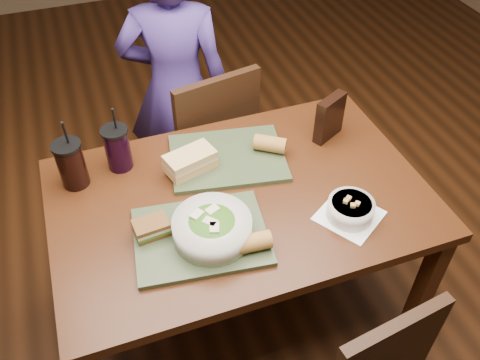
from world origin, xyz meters
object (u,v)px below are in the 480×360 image
object	(u,v)px
baguette_near	(252,242)
chip_bag	(330,118)
salad_bowl	(212,227)
soup_bowl	(351,209)
tray_far	(228,158)
sandwich_near	(151,228)
baguette_far	(270,144)
diner	(176,89)
cup_cola	(71,164)
dining_table	(240,212)
tray_near	(201,236)
sandwich_far	(190,161)
chair_far	(213,143)
cup_berry	(118,148)

from	to	relation	value
baguette_near	chip_bag	xyz separation A→B (m)	(0.48, 0.44, 0.04)
salad_bowl	soup_bowl	world-z (taller)	salad_bowl
soup_bowl	tray_far	bearing A→B (deg)	125.36
tray_far	sandwich_near	distance (m)	0.44
soup_bowl	baguette_far	distance (m)	0.41
diner	chip_bag	distance (m)	0.78
sandwich_near	diner	bearing A→B (deg)	71.24
cup_cola	sandwich_near	bearing A→B (deg)	-59.35
dining_table	baguette_far	world-z (taller)	baguette_far
tray_near	sandwich_far	size ratio (longest dim) A/B	2.13
salad_bowl	dining_table	bearing A→B (deg)	47.12
salad_bowl	cup_cola	distance (m)	0.56
sandwich_far	dining_table	bearing A→B (deg)	-52.54
baguette_near	cup_cola	bearing A→B (deg)	133.52
diner	tray_far	distance (m)	0.62
tray_far	salad_bowl	bearing A→B (deg)	-115.69
sandwich_near	baguette_near	distance (m)	0.32
tray_near	sandwich_near	distance (m)	0.16
chair_far	tray_far	bearing A→B (deg)	-98.57
sandwich_near	cup_berry	world-z (taller)	cup_berry
tray_far	baguette_far	xyz separation A→B (m)	(0.16, -0.02, 0.04)
tray_near	baguette_far	xyz separation A→B (m)	(0.36, 0.31, 0.04)
soup_bowl	chip_bag	distance (m)	0.43
sandwich_far	cup_cola	distance (m)	0.41
tray_near	baguette_near	world-z (taller)	baguette_near
chair_far	chip_bag	size ratio (longest dim) A/B	5.03
diner	sandwich_near	world-z (taller)	diner
diner	chip_bag	world-z (taller)	diner
diner	sandwich_near	xyz separation A→B (m)	(-0.30, -0.89, 0.10)
sandwich_far	chip_bag	world-z (taller)	chip_bag
sandwich_far	chip_bag	size ratio (longest dim) A/B	1.10
baguette_far	cup_cola	world-z (taller)	cup_cola
chip_bag	soup_bowl	bearing A→B (deg)	-134.30
sandwich_near	baguette_far	distance (m)	0.57
chair_far	tray_far	size ratio (longest dim) A/B	2.16
sandwich_far	baguette_near	world-z (taller)	sandwich_far
diner	salad_bowl	distance (m)	0.99
diner	chip_bag	size ratio (longest dim) A/B	7.65
soup_bowl	baguette_far	size ratio (longest dim) A/B	2.16
sandwich_near	sandwich_far	world-z (taller)	sandwich_far
chair_far	tray_near	size ratio (longest dim) A/B	2.16
chair_far	sandwich_far	bearing A→B (deg)	-116.14
soup_bowl	salad_bowl	bearing A→B (deg)	172.93
cup_cola	chip_bag	xyz separation A→B (m)	(0.96, -0.06, -0.00)
dining_table	sandwich_far	bearing A→B (deg)	127.46
tray_far	cup_berry	world-z (taller)	cup_berry
sandwich_far	cup_cola	size ratio (longest dim) A/B	0.72
diner	tray_near	bearing A→B (deg)	97.11
salad_bowl	soup_bowl	xyz separation A→B (m)	(0.46, -0.06, -0.02)
chair_far	tray_near	xyz separation A→B (m)	(-0.26, -0.74, 0.26)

